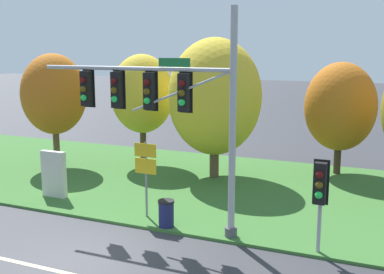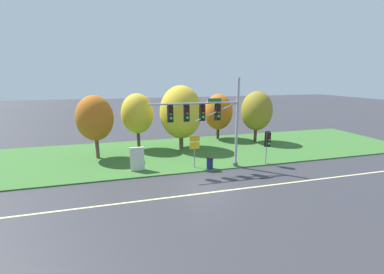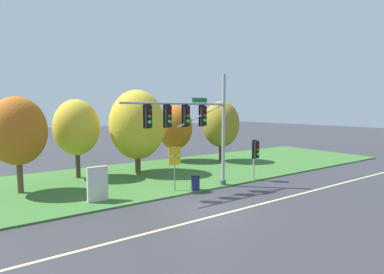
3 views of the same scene
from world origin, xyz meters
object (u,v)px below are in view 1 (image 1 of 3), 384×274
at_px(tree_left_of_mast, 142,94).
at_px(tree_behind_signpost, 215,97).
at_px(tree_mid_verge, 340,107).
at_px(tree_nearest_road, 54,94).
at_px(trash_bin, 166,213).
at_px(traffic_signal_mast, 164,102).
at_px(route_sign_post, 146,167).
at_px(pedestrian_signal_near_kerb, 320,188).
at_px(info_kiosk, 54,174).

relative_size(tree_left_of_mast, tree_behind_signpost, 0.88).
bearing_deg(tree_left_of_mast, tree_mid_verge, 12.38).
distance_m(tree_nearest_road, trash_bin, 10.97).
height_order(tree_left_of_mast, trash_bin, tree_left_of_mast).
relative_size(traffic_signal_mast, route_sign_post, 2.66).
xyz_separation_m(route_sign_post, trash_bin, (1.11, -0.62, -1.36)).
height_order(pedestrian_signal_near_kerb, trash_bin, pedestrian_signal_near_kerb).
height_order(tree_behind_signpost, trash_bin, tree_behind_signpost).
bearing_deg(traffic_signal_mast, route_sign_post, 151.91).
distance_m(tree_mid_verge, info_kiosk, 13.38).
bearing_deg(trash_bin, info_kiosk, 168.42).
bearing_deg(traffic_signal_mast, tree_left_of_mast, 124.02).
xyz_separation_m(traffic_signal_mast, tree_nearest_road, (-8.91, 5.33, -0.54)).
distance_m(tree_left_of_mast, trash_bin, 9.69).
bearing_deg(info_kiosk, tree_left_of_mast, 85.20).
bearing_deg(tree_mid_verge, route_sign_post, -121.34).
bearing_deg(tree_mid_verge, trash_bin, -114.46).
bearing_deg(traffic_signal_mast, pedestrian_signal_near_kerb, -2.81).
bearing_deg(tree_mid_verge, traffic_signal_mast, -114.99).
height_order(traffic_signal_mast, tree_left_of_mast, traffic_signal_mast).
bearing_deg(route_sign_post, tree_behind_signpost, 87.36).
relative_size(tree_left_of_mast, trash_bin, 6.13).
distance_m(traffic_signal_mast, trash_bin, 3.77).
bearing_deg(route_sign_post, trash_bin, -29.26).
distance_m(pedestrian_signal_near_kerb, tree_nearest_road, 15.22).
bearing_deg(tree_behind_signpost, tree_mid_verge, 29.72).
bearing_deg(tree_mid_verge, tree_behind_signpost, -150.28).
xyz_separation_m(traffic_signal_mast, tree_left_of_mast, (-5.06, 7.50, -0.57)).
distance_m(tree_behind_signpost, tree_mid_verge, 6.04).
xyz_separation_m(tree_nearest_road, tree_behind_signpost, (8.16, 1.28, 0.08)).
bearing_deg(tree_nearest_road, pedestrian_signal_near_kerb, -21.65).
distance_m(route_sign_post, tree_behind_signpost, 6.37).
height_order(pedestrian_signal_near_kerb, tree_nearest_road, tree_nearest_road).
bearing_deg(tree_behind_signpost, tree_nearest_road, -171.06).
relative_size(route_sign_post, tree_nearest_road, 0.48).
bearing_deg(tree_left_of_mast, tree_nearest_road, -150.56).
relative_size(tree_behind_signpost, trash_bin, 6.97).
bearing_deg(route_sign_post, info_kiosk, 173.24).
distance_m(tree_left_of_mast, tree_behind_signpost, 4.40).
relative_size(pedestrian_signal_near_kerb, tree_mid_verge, 0.53).
xyz_separation_m(traffic_signal_mast, trash_bin, (0.08, -0.07, -3.77)).
distance_m(tree_nearest_road, tree_behind_signpost, 8.26).
height_order(traffic_signal_mast, tree_behind_signpost, traffic_signal_mast).
distance_m(tree_nearest_road, info_kiosk, 6.04).
xyz_separation_m(tree_mid_verge, trash_bin, (-4.40, -9.66, -2.78)).
bearing_deg(tree_behind_signpost, tree_left_of_mast, 168.32).
distance_m(pedestrian_signal_near_kerb, route_sign_post, 6.24).
height_order(tree_left_of_mast, tree_mid_verge, tree_left_of_mast).
height_order(info_kiosk, trash_bin, info_kiosk).
relative_size(pedestrian_signal_near_kerb, trash_bin, 3.05).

